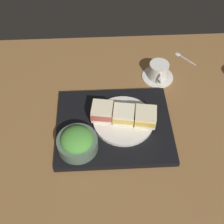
% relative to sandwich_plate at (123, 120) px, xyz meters
% --- Properties ---
extents(ground_plane, '(1.40, 1.00, 0.03)m').
position_rel_sandwich_plate_xyz_m(ground_plane, '(-0.06, -0.01, -0.04)').
color(ground_plane, brown).
extents(serving_tray, '(0.39, 0.32, 0.02)m').
position_rel_sandwich_plate_xyz_m(serving_tray, '(-0.03, -0.01, -0.02)').
color(serving_tray, black).
rests_on(serving_tray, ground_plane).
extents(sandwich_plate, '(0.21, 0.21, 0.01)m').
position_rel_sandwich_plate_xyz_m(sandwich_plate, '(0.00, 0.00, 0.00)').
color(sandwich_plate, silver).
rests_on(sandwich_plate, serving_tray).
extents(sandwich_near, '(0.08, 0.07, 0.05)m').
position_rel_sandwich_plate_xyz_m(sandwich_near, '(-0.07, 0.01, 0.03)').
color(sandwich_near, beige).
rests_on(sandwich_near, sandwich_plate).
extents(sandwich_middle, '(0.08, 0.07, 0.05)m').
position_rel_sandwich_plate_xyz_m(sandwich_middle, '(0.00, -0.00, 0.03)').
color(sandwich_middle, '#EFE5C1').
rests_on(sandwich_middle, sandwich_plate).
extents(sandwich_far, '(0.08, 0.08, 0.05)m').
position_rel_sandwich_plate_xyz_m(sandwich_far, '(0.07, -0.01, 0.03)').
color(sandwich_far, beige).
rests_on(sandwich_far, sandwich_plate).
extents(salad_bowl, '(0.13, 0.13, 0.07)m').
position_rel_sandwich_plate_xyz_m(salad_bowl, '(-0.15, -0.10, 0.03)').
color(salad_bowl, '#4C6051').
rests_on(salad_bowl, serving_tray).
extents(coffee_cup, '(0.12, 0.13, 0.07)m').
position_rel_sandwich_plate_xyz_m(coffee_cup, '(0.15, 0.23, 0.00)').
color(coffee_cup, silver).
rests_on(coffee_cup, ground_plane).
extents(teaspoon, '(0.08, 0.09, 0.01)m').
position_rel_sandwich_plate_xyz_m(teaspoon, '(0.27, 0.35, -0.02)').
color(teaspoon, silver).
rests_on(teaspoon, ground_plane).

